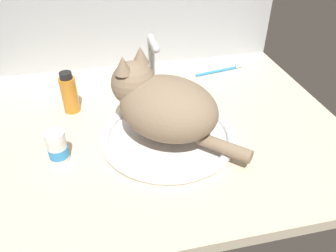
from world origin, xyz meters
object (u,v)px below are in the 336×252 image
(cat, at_px, (161,103))
(pill_bottle, at_px, (57,148))
(toothbrush, at_px, (220,70))
(amber_bottle, at_px, (69,93))
(sink_basin, at_px, (168,135))
(faucet, at_px, (152,74))

(cat, distance_m, pill_bottle, 0.27)
(pill_bottle, relative_size, toothbrush, 0.45)
(amber_bottle, xyz_separation_m, toothbrush, (0.52, 0.15, -0.05))
(sink_basin, xyz_separation_m, pill_bottle, (-0.27, -0.03, 0.03))
(pill_bottle, bearing_deg, sink_basin, 5.70)
(sink_basin, relative_size, faucet, 1.76)
(sink_basin, height_order, faucet, faucet)
(sink_basin, relative_size, amber_bottle, 2.83)
(faucet, relative_size, toothbrush, 1.07)
(sink_basin, height_order, toothbrush, sink_basin)
(sink_basin, bearing_deg, amber_bottle, 142.42)
(cat, bearing_deg, sink_basin, -44.63)
(amber_bottle, bearing_deg, pill_bottle, -96.64)
(cat, height_order, pill_bottle, cat)
(pill_bottle, height_order, toothbrush, pill_bottle)
(faucet, distance_m, cat, 0.21)
(amber_bottle, bearing_deg, toothbrush, 15.83)
(pill_bottle, distance_m, amber_bottle, 0.22)
(pill_bottle, bearing_deg, cat, 9.36)
(sink_basin, distance_m, toothbrush, 0.43)
(faucet, relative_size, pill_bottle, 2.41)
(cat, bearing_deg, pill_bottle, -170.64)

